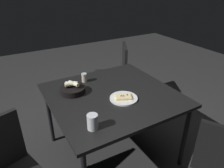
% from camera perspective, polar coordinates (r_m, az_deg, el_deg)
% --- Properties ---
extents(ground, '(8.00, 8.00, 0.00)m').
position_cam_1_polar(ground, '(2.38, 0.07, -17.92)').
color(ground, '#272727').
extents(dining_table, '(1.13, 1.10, 0.72)m').
position_cam_1_polar(dining_table, '(1.97, 0.09, -3.98)').
color(dining_table, black).
rests_on(dining_table, ground).
extents(pizza_plate, '(0.25, 0.25, 0.04)m').
position_cam_1_polar(pizza_plate, '(1.86, 3.22, -3.84)').
color(pizza_plate, white).
rests_on(pizza_plate, dining_table).
extents(bread_basket, '(0.23, 0.23, 0.11)m').
position_cam_1_polar(bread_basket, '(1.98, -10.69, -1.36)').
color(bread_basket, black).
rests_on(bread_basket, dining_table).
extents(beer_glass, '(0.08, 0.08, 0.12)m').
position_cam_1_polar(beer_glass, '(1.50, -5.35, -10.50)').
color(beer_glass, silver).
rests_on(beer_glass, dining_table).
extents(pepper_shaker, '(0.06, 0.06, 0.09)m').
position_cam_1_polar(pepper_shaker, '(2.17, -7.60, 1.63)').
color(pepper_shaker, '#BFB299').
rests_on(pepper_shaker, dining_table).
extents(chair_near, '(0.60, 0.60, 0.89)m').
position_cam_1_polar(chair_near, '(2.95, 1.12, 3.47)').
color(chair_near, black).
rests_on(chair_near, ground).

